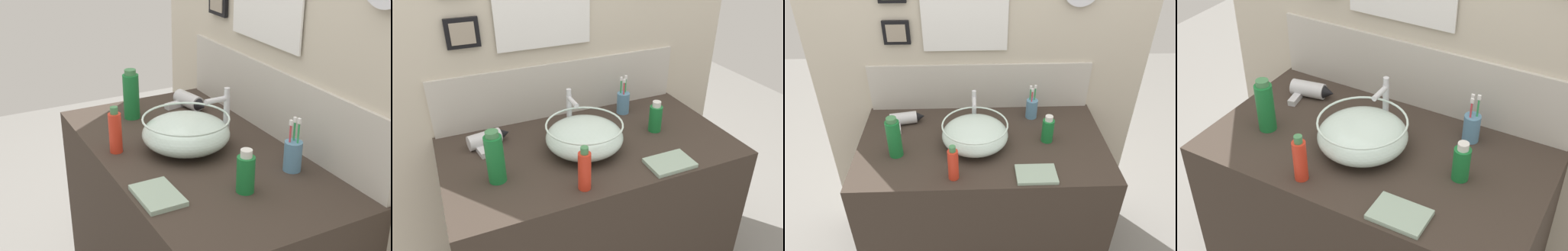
{
  "view_description": "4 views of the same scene",
  "coord_description": "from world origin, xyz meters",
  "views": [
    {
      "loc": [
        1.57,
        -0.84,
        1.76
      ],
      "look_at": [
        -0.01,
        0.0,
        0.99
      ],
      "focal_mm": 50.0,
      "sensor_mm": 36.0,
      "label": 1
    },
    {
      "loc": [
        -0.57,
        -1.27,
        1.76
      ],
      "look_at": [
        -0.01,
        0.0,
        0.99
      ],
      "focal_mm": 35.0,
      "sensor_mm": 36.0,
      "label": 2
    },
    {
      "loc": [
        -0.07,
        -1.52,
        2.04
      ],
      "look_at": [
        -0.01,
        0.0,
        0.99
      ],
      "focal_mm": 35.0,
      "sensor_mm": 36.0,
      "label": 3
    },
    {
      "loc": [
        0.75,
        -1.35,
        2.09
      ],
      "look_at": [
        -0.01,
        0.0,
        0.99
      ],
      "focal_mm": 50.0,
      "sensor_mm": 36.0,
      "label": 4
    }
  ],
  "objects": [
    {
      "name": "toothbrush_cup",
      "position": [
        0.28,
        0.22,
        0.95
      ],
      "size": [
        0.06,
        0.06,
        0.19
      ],
      "color": "#598CB2",
      "rests_on": "vanity_counter"
    },
    {
      "name": "back_panel",
      "position": [
        -0.0,
        0.37,
        1.26
      ],
      "size": [
        1.82,
        0.1,
        2.53
      ],
      "color": "beige",
      "rests_on": "ground"
    },
    {
      "name": "soap_dispenser",
      "position": [
        -0.14,
        -0.26,
        0.97
      ],
      "size": [
        0.05,
        0.05,
        0.18
      ],
      "color": "red",
      "rests_on": "vanity_counter"
    },
    {
      "name": "hand_towel",
      "position": [
        0.23,
        -0.26,
        0.9
      ],
      "size": [
        0.18,
        0.13,
        0.02
      ],
      "primitive_type": "cube",
      "color": "#99B29E",
      "rests_on": "vanity_counter"
    },
    {
      "name": "spray_bottle",
      "position": [
        0.32,
        -0.0,
        0.96
      ],
      "size": [
        0.06,
        0.06,
        0.15
      ],
      "color": "#197233",
      "rests_on": "vanity_counter"
    },
    {
      "name": "hair_drier",
      "position": [
        -0.4,
        0.18,
        0.92
      ],
      "size": [
        0.19,
        0.15,
        0.07
      ],
      "color": "silver",
      "rests_on": "vanity_counter"
    },
    {
      "name": "faucet",
      "position": [
        -0.04,
        0.13,
        1.01
      ],
      "size": [
        0.02,
        0.1,
        0.21
      ],
      "color": "silver",
      "rests_on": "vanity_counter"
    },
    {
      "name": "vanity_counter",
      "position": [
        0.0,
        0.0,
        0.45
      ],
      "size": [
        1.24,
        0.68,
        0.89
      ],
      "primitive_type": "cube",
      "color": "#382D26",
      "rests_on": "ground"
    },
    {
      "name": "glass_bowl_sink",
      "position": [
        -0.04,
        -0.03,
        0.96
      ],
      "size": [
        0.32,
        0.32,
        0.13
      ],
      "color": "silver",
      "rests_on": "vanity_counter"
    },
    {
      "name": "shampoo_bottle",
      "position": [
        -0.42,
        -0.09,
        0.99
      ],
      "size": [
        0.07,
        0.07,
        0.21
      ],
      "color": "#197233",
      "rests_on": "vanity_counter"
    }
  ]
}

